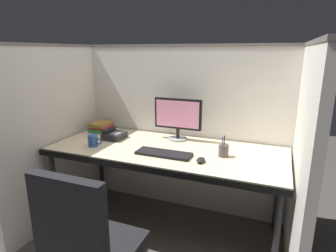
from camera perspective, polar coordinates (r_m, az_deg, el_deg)
The scene contains 12 objects.
ground_plane at distance 2.43m, azimuth -3.32°, elevation -23.57°, with size 8.00×8.00×0.00m, color #423D38.
cubicle_partition_rear at distance 2.70m, azimuth 3.10°, elevation -0.67°, with size 2.21×0.06×1.57m.
cubicle_partition_left at distance 2.74m, azimuth -20.97°, elevation -1.41°, with size 0.06×1.41×1.57m.
cubicle_partition_right at distance 2.06m, azimuth 25.20°, elevation -7.17°, with size 0.06×1.41×1.57m.
desk at distance 2.32m, azimuth -0.57°, elevation -5.86°, with size 1.90×0.80×0.74m.
monitor_center at distance 2.49m, azimuth 1.99°, elevation 1.98°, with size 0.43×0.17×0.37m.
keyboard_main at distance 2.17m, azimuth -0.87°, elevation -5.59°, with size 0.43×0.15×0.02m, color black.
computer_mouse at distance 2.05m, azimuth 6.64°, elevation -6.86°, with size 0.06×0.10×0.04m.
coffee_mug at distance 2.44m, azimuth -14.90°, elevation -2.89°, with size 0.13×0.08×0.09m.
desk_phone at distance 2.61m, azimuth -10.90°, elevation -1.81°, with size 0.17×0.19×0.09m.
pen_cup at distance 2.17m, azimuth 11.15°, elevation -4.84°, with size 0.08×0.08×0.17m.
book_stack at distance 2.89m, azimuth -13.44°, elevation -0.08°, with size 0.16×0.22×0.09m.
Camera 1 is at (0.82, -1.72, 1.51)m, focal length 30.15 mm.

